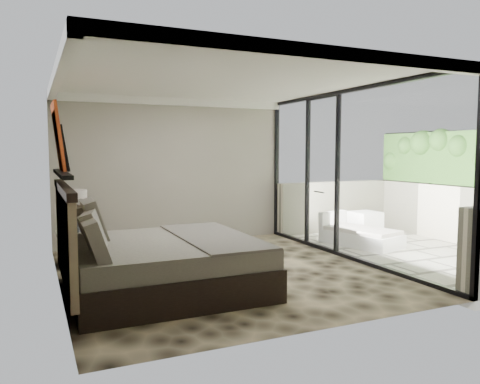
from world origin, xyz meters
name	(u,v)px	position (x,y,z in m)	size (l,w,h in m)	color
floor	(222,272)	(0.00, 0.00, 0.00)	(5.00, 5.00, 0.00)	black
ceiling	(222,81)	(0.00, 0.00, 2.79)	(4.50, 5.00, 0.02)	silver
back_wall	(174,171)	(0.00, 2.49, 1.40)	(4.50, 0.02, 2.80)	gray
left_wall	(57,182)	(-2.24, 0.00, 1.40)	(0.02, 5.00, 2.80)	gray
glass_wall	(348,175)	(2.25, 0.00, 1.40)	(0.08, 5.00, 2.80)	white
terrace_slab	(414,253)	(3.75, 0.00, -0.06)	(3.00, 5.00, 0.12)	beige
parapet_far	(469,216)	(5.10, 0.00, 0.55)	(0.30, 5.00, 1.10)	beige
foliage_hedge	(471,158)	(5.10, 0.00, 1.65)	(0.36, 4.60, 1.10)	#447223
picture_ledge	(62,173)	(-2.18, 0.10, 1.50)	(0.12, 2.20, 0.05)	black
bed	(156,261)	(-1.12, -0.54, 0.39)	(2.40, 2.32, 1.33)	black
nightstand	(76,247)	(-1.94, 1.38, 0.28)	(0.56, 0.56, 0.56)	black
table_lamp	(75,205)	(-1.93, 1.38, 0.94)	(0.36, 0.36, 0.66)	black
abstract_canvas	(58,137)	(-2.19, 0.39, 1.97)	(0.04, 0.90, 0.90)	#B50F11
framed_print	(64,148)	(-2.14, 0.21, 1.82)	(0.03, 0.50, 0.60)	black
ottoman	(365,224)	(3.76, 1.40, 0.27)	(0.53, 0.53, 0.53)	white
lounger	(359,235)	(3.14, 0.81, 0.18)	(1.09, 1.62, 0.58)	white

